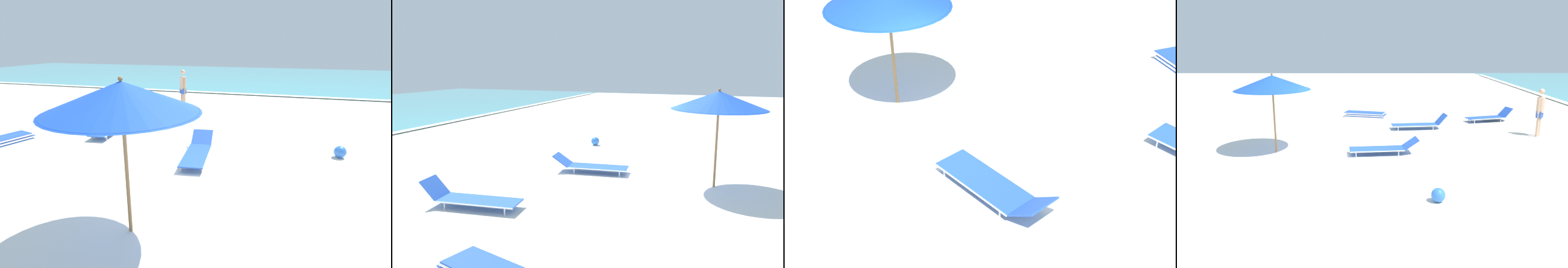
{
  "view_description": "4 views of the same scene",
  "coord_description": "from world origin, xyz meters",
  "views": [
    {
      "loc": [
        1.8,
        -6.21,
        2.97
      ],
      "look_at": [
        -0.27,
        0.78,
        0.75
      ],
      "focal_mm": 28.0,
      "sensor_mm": 36.0,
      "label": 1
    },
    {
      "loc": [
        -10.28,
        -2.63,
        3.07
      ],
      "look_at": [
        -0.37,
        1.07,
        1.14
      ],
      "focal_mm": 35.0,
      "sensor_mm": 36.0,
      "label": 2
    },
    {
      "loc": [
        3.64,
        6.2,
        5.57
      ],
      "look_at": [
        -0.2,
        0.8,
        1.08
      ],
      "focal_mm": 50.0,
      "sensor_mm": 36.0,
      "label": 3
    },
    {
      "loc": [
        11.12,
        0.78,
        3.46
      ],
      "look_at": [
        0.23,
        0.67,
        0.77
      ],
      "focal_mm": 35.0,
      "sensor_mm": 36.0,
      "label": 4
    }
  ],
  "objects": [
    {
      "name": "ground_plane",
      "position": [
        0.0,
        0.01,
        -0.08
      ],
      "size": [
        60.0,
        60.0,
        0.16
      ],
      "color": "silver"
    },
    {
      "name": "sun_lounger_under_umbrella",
      "position": [
        -0.29,
        1.02,
        0.21
      ],
      "size": [
        0.85,
        2.2,
        0.49
      ],
      "rotation": [
        0.0,
        0.0,
        0.12
      ],
      "color": "blue",
      "rests_on": "ground_plane"
    }
  ]
}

